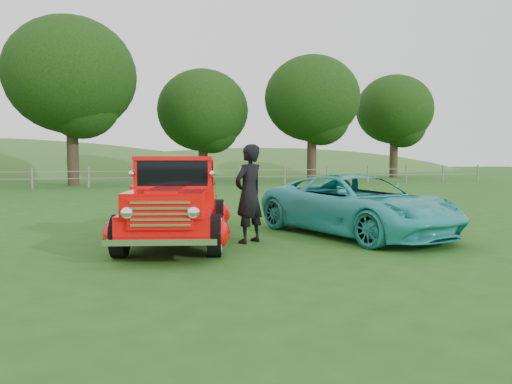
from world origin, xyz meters
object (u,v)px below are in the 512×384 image
object	(u,v)px
tree_near_east	(203,111)
red_pickup	(176,204)
tree_near_west	(71,76)
man	(249,194)
tree_mid_east	(312,99)
teal_sedan	(357,205)
tree_far_east	(395,110)

from	to	relation	value
tree_near_east	red_pickup	size ratio (longest dim) A/B	1.59
tree_near_west	man	distance (m)	24.59
tree_mid_east	man	world-z (taller)	tree_mid_east
tree_mid_east	teal_sedan	xyz separation A→B (m)	(-9.59, -25.16, -5.49)
tree_mid_east	teal_sedan	distance (m)	27.48
tree_near_east	man	bearing A→B (deg)	-98.73
tree_far_east	man	bearing A→B (deg)	-126.73
teal_sedan	man	bearing A→B (deg)	169.38
tree_near_east	man	size ratio (longest dim) A/B	4.11
tree_near_west	tree_far_east	world-z (taller)	tree_near_west
teal_sedan	man	distance (m)	2.65
teal_sedan	tree_far_east	bearing A→B (deg)	40.34
tree_near_west	tree_near_east	distance (m)	9.97
tree_near_east	red_pickup	xyz separation A→B (m)	(-5.64, -26.97, -4.45)
tree_far_east	teal_sedan	world-z (taller)	tree_far_east
tree_mid_east	tree_far_east	world-z (taller)	tree_mid_east
tree_far_east	man	size ratio (longest dim) A/B	4.37
teal_sedan	tree_mid_east	bearing A→B (deg)	52.90
tree_near_east	tree_mid_east	xyz separation A→B (m)	(8.00, -2.00, 0.93)
tree_near_west	man	xyz separation A→B (m)	(4.79, -23.42, -5.78)
tree_far_east	teal_sedan	xyz separation A→B (m)	(-18.59, -28.16, -5.18)
man	tree_near_east	bearing A→B (deg)	-131.43
tree_mid_east	red_pickup	world-z (taller)	tree_mid_east
tree_mid_east	tree_far_east	size ratio (longest dim) A/B	1.07
tree_near_east	tree_mid_east	distance (m)	8.30
tree_far_east	tree_near_west	bearing A→B (deg)	-169.11
tree_near_east	man	distance (m)	28.06
tree_mid_east	man	distance (m)	28.67
tree_near_west	teal_sedan	size ratio (longest dim) A/B	2.11
tree_near_west	tree_far_east	size ratio (longest dim) A/B	1.18
red_pickup	tree_near_west	bearing A→B (deg)	112.11
red_pickup	tree_near_east	bearing A→B (deg)	91.97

